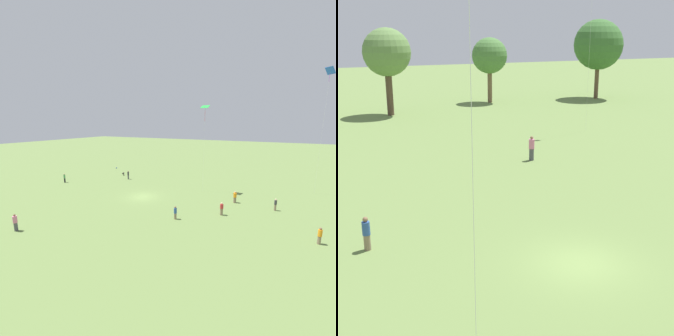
# 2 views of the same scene
# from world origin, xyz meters

# --- Properties ---
(ground_plane) EXTENTS (240.00, 240.00, 0.00)m
(ground_plane) POSITION_xyz_m (0.00, 0.00, 0.00)
(ground_plane) COLOR olive
(tree_2) EXTENTS (5.54, 5.54, 10.09)m
(tree_2) POSITION_xyz_m (-0.01, 40.82, 7.24)
(tree_2) COLOR brown
(tree_2) RESTS_ON ground_plane
(tree_3) EXTENTS (4.86, 4.86, 8.85)m
(tree_3) POSITION_xyz_m (14.73, 45.36, 6.36)
(tree_3) COLOR brown
(tree_3) RESTS_ON ground_plane
(tree_4) EXTENTS (7.13, 7.13, 11.31)m
(tree_4) POSITION_xyz_m (30.61, 42.53, 7.72)
(tree_4) COLOR brown
(tree_4) RESTS_ON ground_plane
(person_3) EXTENTS (0.39, 0.39, 1.63)m
(person_3) POSITION_xyz_m (-8.19, 5.27, 0.82)
(person_3) COLOR #847056
(person_3) RESTS_ON ground_plane
(person_5) EXTENTS (0.61, 0.61, 1.92)m
(person_5) POSITION_xyz_m (5.89, 15.88, 0.95)
(person_5) COLOR #4C4C51
(person_5) RESTS_ON ground_plane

